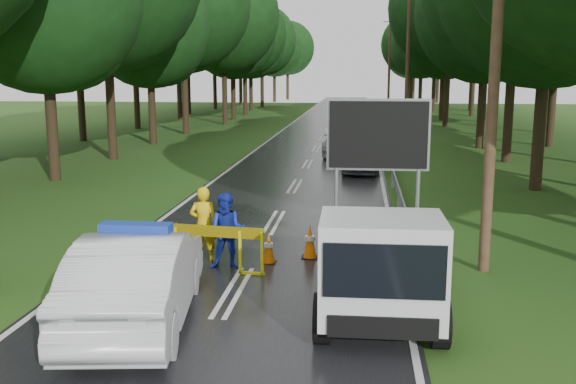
# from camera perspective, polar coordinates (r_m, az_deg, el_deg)

# --- Properties ---
(ground) EXTENTS (160.00, 160.00, 0.00)m
(ground) POSITION_cam_1_polar(r_m,az_deg,el_deg) (12.96, -4.84, -8.85)
(ground) COLOR #204F16
(ground) RESTS_ON ground
(road) EXTENTS (7.00, 140.00, 0.02)m
(road) POSITION_cam_1_polar(r_m,az_deg,el_deg) (42.26, 3.10, 4.77)
(road) COLOR black
(road) RESTS_ON ground
(guardrail) EXTENTS (0.12, 60.06, 0.70)m
(guardrail) POSITION_cam_1_polar(r_m,az_deg,el_deg) (41.83, 8.16, 5.35)
(guardrail) COLOR gray
(guardrail) RESTS_ON ground
(utility_pole_near) EXTENTS (1.40, 0.24, 10.00)m
(utility_pole_near) POSITION_cam_1_polar(r_m,az_deg,el_deg) (14.26, 18.08, 13.15)
(utility_pole_near) COLOR #432D1F
(utility_pole_near) RESTS_ON ground
(utility_pole_mid) EXTENTS (1.40, 0.24, 10.00)m
(utility_pole_mid) POSITION_cam_1_polar(r_m,az_deg,el_deg) (40.08, 10.59, 11.52)
(utility_pole_mid) COLOR #432D1F
(utility_pole_mid) RESTS_ON ground
(utility_pole_far) EXTENTS (1.40, 0.24, 10.00)m
(utility_pole_far) POSITION_cam_1_polar(r_m,az_deg,el_deg) (66.04, 8.99, 11.15)
(utility_pole_far) COLOR #432D1F
(utility_pole_far) RESTS_ON ground
(police_sedan) EXTENTS (2.40, 5.13, 1.79)m
(police_sedan) POSITION_cam_1_polar(r_m,az_deg,el_deg) (11.43, -13.18, -7.46)
(police_sedan) COLOR silver
(police_sedan) RESTS_ON ground
(work_truck) EXTENTS (2.20, 4.77, 3.77)m
(work_truck) POSITION_cam_1_polar(r_m,az_deg,el_deg) (11.58, 8.01, -5.98)
(work_truck) COLOR gray
(work_truck) RESTS_ON ground
(barrier) EXTENTS (2.54, 0.35, 1.05)m
(barrier) POSITION_cam_1_polar(r_m,az_deg,el_deg) (14.01, -7.16, -3.99)
(barrier) COLOR #D4D70B
(barrier) RESTS_ON ground
(officer) EXTENTS (0.66, 0.46, 1.76)m
(officer) POSITION_cam_1_polar(r_m,az_deg,el_deg) (14.81, -7.51, -2.87)
(officer) COLOR yellow
(officer) RESTS_ON ground
(civilian) EXTENTS (0.86, 0.68, 1.72)m
(civilian) POSITION_cam_1_polar(r_m,az_deg,el_deg) (14.20, -5.40, -3.50)
(civilian) COLOR #192CA5
(civilian) RESTS_ON ground
(queue_car_first) EXTENTS (1.83, 3.86, 1.27)m
(queue_car_first) POSITION_cam_1_polar(r_m,az_deg,el_deg) (28.15, 6.63, 3.05)
(queue_car_first) COLOR #43474B
(queue_car_first) RESTS_ON ground
(queue_car_second) EXTENTS (2.39, 5.47, 1.56)m
(queue_car_second) POSITION_cam_1_polar(r_m,az_deg,el_deg) (34.10, 5.17, 4.64)
(queue_car_second) COLOR #929399
(queue_car_second) RESTS_ON ground
(queue_car_third) EXTENTS (3.07, 5.71, 1.52)m
(queue_car_third) POSITION_cam_1_polar(r_m,az_deg,el_deg) (44.60, 5.80, 6.00)
(queue_car_third) COLOR black
(queue_car_third) RESTS_ON ground
(queue_car_fourth) EXTENTS (2.04, 4.84, 1.55)m
(queue_car_fourth) POSITION_cam_1_polar(r_m,az_deg,el_deg) (51.00, 5.28, 6.60)
(queue_car_fourth) COLOR #414349
(queue_car_fourth) RESTS_ON ground
(cone_center) EXTENTS (0.34, 0.34, 0.73)m
(cone_center) POSITION_cam_1_polar(r_m,az_deg,el_deg) (14.66, -1.73, -5.04)
(cone_center) COLOR black
(cone_center) RESTS_ON ground
(cone_far) EXTENTS (0.39, 0.39, 0.82)m
(cone_far) POSITION_cam_1_polar(r_m,az_deg,el_deg) (15.03, 1.96, -4.46)
(cone_far) COLOR black
(cone_far) RESTS_ON ground
(cone_left_mid) EXTENTS (0.32, 0.32, 0.69)m
(cone_left_mid) POSITION_cam_1_polar(r_m,az_deg,el_deg) (16.12, -9.87, -3.82)
(cone_left_mid) COLOR black
(cone_left_mid) RESTS_ON ground
(cone_right) EXTENTS (0.37, 0.37, 0.79)m
(cone_right) POSITION_cam_1_polar(r_m,az_deg,el_deg) (16.94, 7.17, -2.87)
(cone_right) COLOR black
(cone_right) RESTS_ON ground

